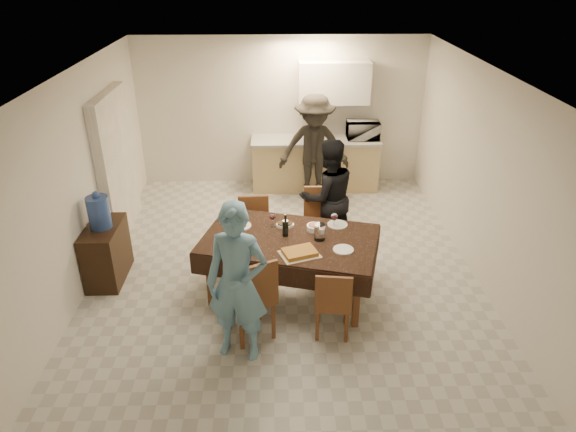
{
  "coord_description": "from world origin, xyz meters",
  "views": [
    {
      "loc": [
        -0.1,
        -5.84,
        3.8
      ],
      "look_at": [
        0.04,
        -0.3,
        0.94
      ],
      "focal_mm": 32.0,
      "sensor_mm": 36.0,
      "label": 1
    }
  ],
  "objects_px": {
    "person_near": "(237,284)",
    "savoury_tart": "(300,252)",
    "dining_table": "(290,240)",
    "water_jug": "(99,212)",
    "person_kitchen": "(314,148)",
    "water_pitcher": "(320,232)",
    "person_far": "(328,197)",
    "console": "(107,253)",
    "microwave": "(363,130)",
    "wine_bottle": "(285,225)"
  },
  "relations": [
    {
      "from": "person_near",
      "to": "savoury_tart",
      "type": "bearing_deg",
      "value": 58.96
    },
    {
      "from": "dining_table",
      "to": "savoury_tart",
      "type": "xyz_separation_m",
      "value": [
        0.1,
        -0.38,
        0.06
      ]
    },
    {
      "from": "water_jug",
      "to": "person_kitchen",
      "type": "height_order",
      "value": "person_kitchen"
    },
    {
      "from": "dining_table",
      "to": "savoury_tart",
      "type": "height_order",
      "value": "savoury_tart"
    },
    {
      "from": "water_pitcher",
      "to": "savoury_tart",
      "type": "bearing_deg",
      "value": -127.15
    },
    {
      "from": "dining_table",
      "to": "person_far",
      "type": "distance_m",
      "value": 1.19
    },
    {
      "from": "console",
      "to": "water_jug",
      "type": "distance_m",
      "value": 0.58
    },
    {
      "from": "savoury_tart",
      "to": "microwave",
      "type": "relative_size",
      "value": 0.76
    },
    {
      "from": "water_jug",
      "to": "microwave",
      "type": "relative_size",
      "value": 0.74
    },
    {
      "from": "console",
      "to": "savoury_tart",
      "type": "xyz_separation_m",
      "value": [
        2.44,
        -0.78,
        0.44
      ]
    },
    {
      "from": "water_jug",
      "to": "person_near",
      "type": "height_order",
      "value": "person_near"
    },
    {
      "from": "microwave",
      "to": "console",
      "type": "bearing_deg",
      "value": 37.56
    },
    {
      "from": "dining_table",
      "to": "water_pitcher",
      "type": "relative_size",
      "value": 11.44
    },
    {
      "from": "dining_table",
      "to": "person_kitchen",
      "type": "bearing_deg",
      "value": 95.07
    },
    {
      "from": "person_far",
      "to": "person_kitchen",
      "type": "height_order",
      "value": "person_kitchen"
    },
    {
      "from": "console",
      "to": "water_pitcher",
      "type": "bearing_deg",
      "value": -9.55
    },
    {
      "from": "savoury_tart",
      "to": "person_far",
      "type": "distance_m",
      "value": 1.5
    },
    {
      "from": "console",
      "to": "wine_bottle",
      "type": "height_order",
      "value": "wine_bottle"
    },
    {
      "from": "console",
      "to": "person_far",
      "type": "relative_size",
      "value": 0.49
    },
    {
      "from": "console",
      "to": "person_far",
      "type": "height_order",
      "value": "person_far"
    },
    {
      "from": "dining_table",
      "to": "wine_bottle",
      "type": "xyz_separation_m",
      "value": [
        -0.05,
        0.05,
        0.18
      ]
    },
    {
      "from": "savoury_tart",
      "to": "person_far",
      "type": "height_order",
      "value": "person_far"
    },
    {
      "from": "water_jug",
      "to": "water_pitcher",
      "type": "xyz_separation_m",
      "value": [
        2.69,
        -0.45,
        -0.06
      ]
    },
    {
      "from": "console",
      "to": "dining_table",
      "type": "bearing_deg",
      "value": -9.77
    },
    {
      "from": "microwave",
      "to": "wine_bottle",
      "type": "bearing_deg",
      "value": 66.16
    },
    {
      "from": "wine_bottle",
      "to": "person_kitchen",
      "type": "relative_size",
      "value": 0.16
    },
    {
      "from": "wine_bottle",
      "to": "person_far",
      "type": "height_order",
      "value": "person_far"
    },
    {
      "from": "water_jug",
      "to": "person_near",
      "type": "relative_size",
      "value": 0.23
    },
    {
      "from": "water_pitcher",
      "to": "person_near",
      "type": "xyz_separation_m",
      "value": [
        -0.9,
        -1.0,
        -0.02
      ]
    },
    {
      "from": "water_jug",
      "to": "water_pitcher",
      "type": "distance_m",
      "value": 2.73
    },
    {
      "from": "water_jug",
      "to": "person_far",
      "type": "relative_size",
      "value": 0.25
    },
    {
      "from": "wine_bottle",
      "to": "savoury_tart",
      "type": "height_order",
      "value": "wine_bottle"
    },
    {
      "from": "person_far",
      "to": "dining_table",
      "type": "bearing_deg",
      "value": 45.6
    },
    {
      "from": "savoury_tart",
      "to": "microwave",
      "type": "distance_m",
      "value": 3.85
    },
    {
      "from": "water_pitcher",
      "to": "console",
      "type": "bearing_deg",
      "value": 170.45
    },
    {
      "from": "person_far",
      "to": "person_kitchen",
      "type": "xyz_separation_m",
      "value": [
        -0.06,
        1.75,
        0.08
      ]
    },
    {
      "from": "console",
      "to": "microwave",
      "type": "bearing_deg",
      "value": 37.56
    },
    {
      "from": "water_jug",
      "to": "person_far",
      "type": "xyz_separation_m",
      "value": [
        2.89,
        0.65,
        -0.13
      ]
    },
    {
      "from": "person_far",
      "to": "microwave",
      "type": "bearing_deg",
      "value": -127.06
    },
    {
      "from": "microwave",
      "to": "water_pitcher",
      "type": "bearing_deg",
      "value": 72.92
    },
    {
      "from": "person_far",
      "to": "console",
      "type": "bearing_deg",
      "value": -4.11
    },
    {
      "from": "microwave",
      "to": "savoury_tart",
      "type": "bearing_deg",
      "value": 70.8
    },
    {
      "from": "console",
      "to": "water_jug",
      "type": "relative_size",
      "value": 1.99
    },
    {
      "from": "savoury_tart",
      "to": "microwave",
      "type": "height_order",
      "value": "microwave"
    },
    {
      "from": "person_near",
      "to": "water_jug",
      "type": "bearing_deg",
      "value": 153.99
    },
    {
      "from": "water_jug",
      "to": "console",
      "type": "bearing_deg",
      "value": 0.0
    },
    {
      "from": "water_jug",
      "to": "person_far",
      "type": "distance_m",
      "value": 2.96
    },
    {
      "from": "console",
      "to": "savoury_tart",
      "type": "bearing_deg",
      "value": -17.8
    },
    {
      "from": "savoury_tart",
      "to": "person_near",
      "type": "distance_m",
      "value": 0.94
    },
    {
      "from": "water_pitcher",
      "to": "wine_bottle",
      "type": "bearing_deg",
      "value": 165.96
    }
  ]
}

